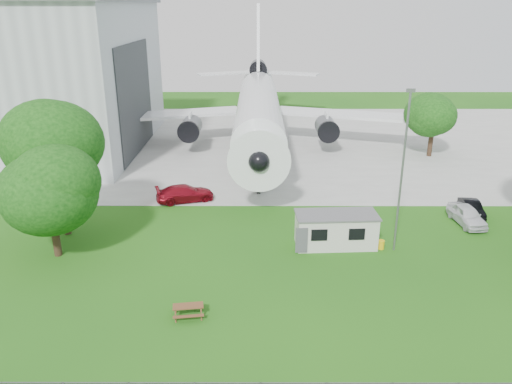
{
  "coord_description": "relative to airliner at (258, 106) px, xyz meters",
  "views": [
    {
      "loc": [
        -2.17,
        -27.66,
        17.35
      ],
      "look_at": [
        -2.25,
        8.0,
        4.0
      ],
      "focal_mm": 35.0,
      "sensor_mm": 36.0,
      "label": 1
    }
  ],
  "objects": [
    {
      "name": "car_ne_hatch",
      "position": [
        17.54,
        -24.83,
        -4.49
      ],
      "size": [
        2.29,
        4.75,
        1.56
      ],
      "primitive_type": "imported",
      "rotation": [
        0.0,
        0.0,
        0.1
      ],
      "color": "silver",
      "rests_on": "ground"
    },
    {
      "name": "tree_west_small",
      "position": [
        -14.9,
        -30.56,
        -0.02
      ],
      "size": [
        7.01,
        7.01,
        8.77
      ],
      "color": "#382619",
      "rests_on": "ground"
    },
    {
      "name": "ground",
      "position": [
        2.0,
        -35.86,
        -5.27
      ],
      "size": [
        160.0,
        160.0,
        0.0
      ],
      "primitive_type": "plane",
      "color": "#2D6E17"
    },
    {
      "name": "concrete_apron",
      "position": [
        2.0,
        2.14,
        -5.25
      ],
      "size": [
        120.0,
        46.0,
        0.03
      ],
      "primitive_type": "cube",
      "color": "#B7B7B2",
      "rests_on": "ground"
    },
    {
      "name": "car_apron_van",
      "position": [
        -6.96,
        -19.65,
        -4.49
      ],
      "size": [
        5.78,
        3.73,
        1.56
      ],
      "primitive_type": "imported",
      "rotation": [
        0.0,
        0.0,
        1.88
      ],
      "color": "maroon",
      "rests_on": "ground"
    },
    {
      "name": "tree_far_apron",
      "position": [
        20.98,
        -4.51,
        -0.64
      ],
      "size": [
        6.5,
        6.5,
        7.89
      ],
      "color": "#382619",
      "rests_on": "ground"
    },
    {
      "name": "car_ne_sedan",
      "position": [
        18.72,
        -22.93,
        -4.63
      ],
      "size": [
        1.58,
        3.95,
        1.28
      ],
      "primitive_type": "imported",
      "rotation": [
        0.0,
        0.0,
        -0.06
      ],
      "color": "black",
      "rests_on": "ground"
    },
    {
      "name": "airliner",
      "position": [
        0.0,
        0.0,
        0.0
      ],
      "size": [
        46.36,
        47.73,
        17.69
      ],
      "color": "white",
      "rests_on": "ground"
    },
    {
      "name": "tree_west_big",
      "position": [
        -15.52,
        -26.82,
        2.17
      ],
      "size": [
        8.16,
        8.16,
        11.53
      ],
      "color": "#382619",
      "rests_on": "ground"
    },
    {
      "name": "lamp_mast",
      "position": [
        10.2,
        -29.66,
        0.73
      ],
      "size": [
        0.16,
        0.16,
        12.0
      ],
      "primitive_type": "cylinder",
      "color": "slate",
      "rests_on": "ground"
    },
    {
      "name": "site_cabin",
      "position": [
        5.87,
        -28.88,
        -3.96
      ],
      "size": [
        6.82,
        3.03,
        2.62
      ],
      "color": "beige",
      "rests_on": "ground"
    },
    {
      "name": "picnic_west",
      "position": [
        -4.24,
        -38.33,
        -5.27
      ],
      "size": [
        1.99,
        1.73,
        0.76
      ],
      "primitive_type": null,
      "rotation": [
        0.0,
        0.0,
        0.14
      ],
      "color": "brown",
      "rests_on": "ground"
    }
  ]
}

